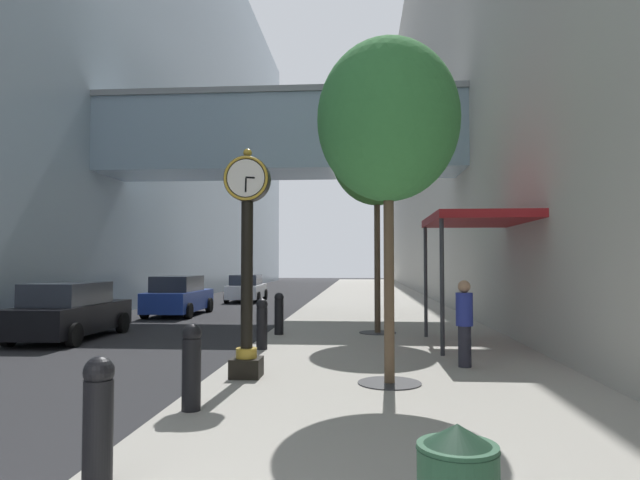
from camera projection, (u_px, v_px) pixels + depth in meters
ground_plane at (309, 305)px, 29.62m from camera, size 110.00×110.00×0.00m
sidewalk_right at (373, 300)px, 32.35m from camera, size 6.95×80.00×0.14m
building_block_left at (112, 74)px, 34.04m from camera, size 24.33×80.00×27.84m
building_block_right at (509, 68)px, 32.33m from camera, size 9.00×80.00×27.25m
street_clock at (247, 251)px, 10.18m from camera, size 0.84×0.55×4.21m
bollard_nearest at (98, 420)px, 5.05m from camera, size 0.28×0.28×1.22m
bollard_second at (191, 365)px, 7.84m from camera, size 0.28×0.28×1.22m
bollard_fourth at (262, 323)px, 13.40m from camera, size 0.28×0.28×1.22m
bollard_fifth at (279, 313)px, 16.18m from camera, size 0.28×0.28×1.22m
street_tree_near at (388, 121)px, 9.75m from camera, size 2.51×2.51×6.05m
street_tree_mid_near at (377, 153)px, 16.75m from camera, size 2.82×2.82×7.07m
pedestrian_walking at (464, 321)px, 11.14m from camera, size 0.42×0.51×1.74m
storefront_awning at (475, 222)px, 14.11m from camera, size 2.40×3.60×3.30m
car_blue_near at (179, 296)px, 23.65m from camera, size 2.04×4.53×1.68m
car_white_mid at (247, 288)px, 32.30m from camera, size 2.12×4.48×1.56m
car_black_far at (70, 312)px, 16.20m from camera, size 2.07×4.56×1.66m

